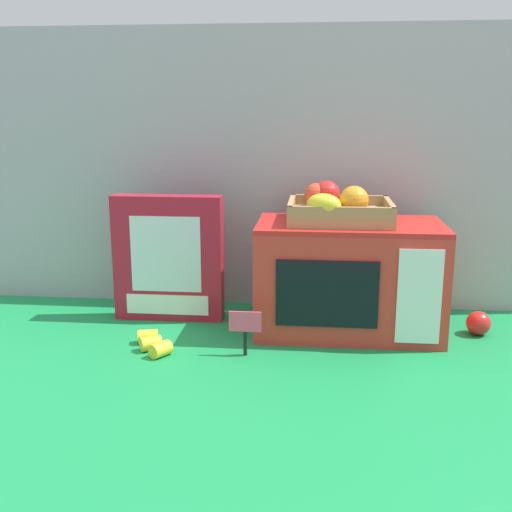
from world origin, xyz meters
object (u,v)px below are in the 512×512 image
(toy_microwave, at_px, (348,277))
(price_sign, at_px, (245,326))
(food_groups_crate, at_px, (337,208))
(loose_toy_banana, at_px, (153,343))
(cookie_set_box, at_px, (168,258))
(loose_toy_apple, at_px, (478,323))

(toy_microwave, relative_size, price_sign, 4.33)
(food_groups_crate, relative_size, loose_toy_banana, 1.97)
(cookie_set_box, xyz_separation_m, loose_toy_banana, (0.01, -0.21, -0.14))
(food_groups_crate, height_order, cookie_set_box, food_groups_crate)
(toy_microwave, height_order, cookie_set_box, cookie_set_box)
(loose_toy_banana, height_order, loose_toy_apple, loose_toy_apple)
(toy_microwave, distance_m, price_sign, 0.30)
(toy_microwave, bearing_deg, loose_toy_apple, -0.17)
(cookie_set_box, bearing_deg, food_groups_crate, -4.64)
(food_groups_crate, distance_m, loose_toy_banana, 0.52)
(toy_microwave, xyz_separation_m, food_groups_crate, (-0.03, 0.01, 0.16))
(food_groups_crate, xyz_separation_m, loose_toy_banana, (-0.40, -0.18, -0.28))
(price_sign, relative_size, loose_toy_apple, 1.75)
(toy_microwave, relative_size, loose_toy_banana, 3.56)
(price_sign, distance_m, loose_toy_apple, 0.57)
(toy_microwave, height_order, price_sign, toy_microwave)
(food_groups_crate, distance_m, price_sign, 0.36)
(food_groups_crate, bearing_deg, price_sign, -135.50)
(food_groups_crate, bearing_deg, toy_microwave, -14.89)
(cookie_set_box, height_order, loose_toy_banana, cookie_set_box)
(cookie_set_box, bearing_deg, loose_toy_apple, -3.27)
(toy_microwave, xyz_separation_m, cookie_set_box, (-0.45, 0.04, 0.03))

